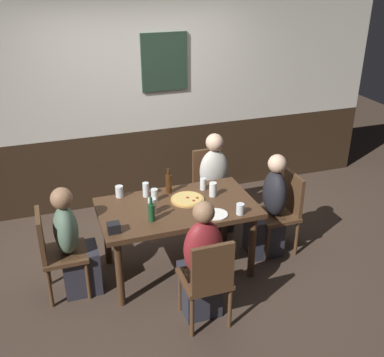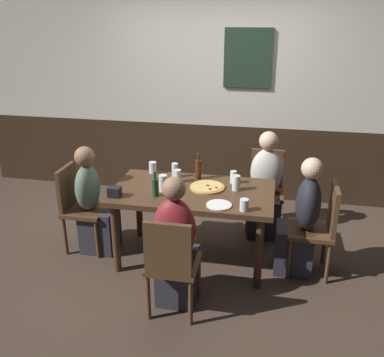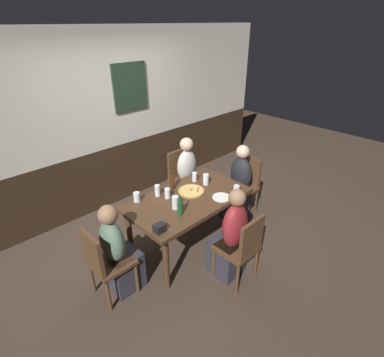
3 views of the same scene
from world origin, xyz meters
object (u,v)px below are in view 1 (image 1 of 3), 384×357
(tumbler_water, at_px, (240,210))
(person_head_east, at_px, (269,213))
(chair_head_east, at_px, (283,208))
(person_right_far, at_px, (215,189))
(pint_glass_stout, at_px, (203,184))
(beer_bottle_brown, at_px, (169,183))
(pint_glass_pale, at_px, (152,207))
(highball_clear, at_px, (154,195))
(person_mid_near, at_px, (201,268))
(pizza, at_px, (187,199))
(beer_glass_tall, at_px, (119,192))
(plate_white_large, at_px, (216,214))
(beer_bottle_green, at_px, (151,212))
(chair_right_far, at_px, (210,182))
(chair_mid_near, at_px, (208,278))
(dining_table, at_px, (177,214))
(chair_head_west, at_px, (55,249))
(beer_glass_half, at_px, (213,190))
(person_head_west, at_px, (74,249))
(tumbler_short, at_px, (146,191))
(condiment_caddy, at_px, (114,228))

(tumbler_water, bearing_deg, person_head_east, 34.15)
(chair_head_east, bearing_deg, person_right_far, 126.76)
(pint_glass_stout, distance_m, beer_bottle_brown, 0.36)
(tumbler_water, bearing_deg, pint_glass_pale, 160.67)
(highball_clear, bearing_deg, beer_bottle_brown, 34.33)
(person_mid_near, bearing_deg, pizza, 80.42)
(pizza, bearing_deg, beer_glass_tall, 154.80)
(tumbler_water, distance_m, plate_white_large, 0.23)
(beer_bottle_green, height_order, plate_white_large, beer_bottle_green)
(beer_glass_tall, bearing_deg, person_mid_near, -64.83)
(person_head_east, bearing_deg, chair_right_far, 112.21)
(chair_mid_near, relative_size, beer_bottle_green, 3.70)
(dining_table, bearing_deg, chair_head_west, 180.00)
(chair_right_far, relative_size, pint_glass_stout, 7.11)
(beer_bottle_green, bearing_deg, person_right_far, 42.07)
(person_right_far, relative_size, pint_glass_pale, 7.35)
(person_mid_near, xyz_separation_m, beer_glass_half, (0.40, 0.76, 0.33))
(chair_mid_near, height_order, person_head_west, person_head_west)
(pint_glass_stout, bearing_deg, dining_table, -145.09)
(chair_right_far, relative_size, plate_white_large, 4.01)
(dining_table, relative_size, chair_right_far, 1.71)
(chair_head_east, xyz_separation_m, beer_glass_tall, (-1.66, 0.36, 0.29))
(chair_mid_near, relative_size, tumbler_short, 6.03)
(chair_mid_near, height_order, condiment_caddy, chair_mid_near)
(pizza, bearing_deg, dining_table, -149.81)
(beer_glass_half, relative_size, tumbler_short, 0.99)
(person_right_far, height_order, tumbler_short, person_right_far)
(chair_mid_near, distance_m, beer_bottle_brown, 1.18)
(person_right_far, distance_m, plate_white_large, 1.07)
(beer_bottle_green, bearing_deg, chair_mid_near, -64.86)
(beer_bottle_green, bearing_deg, tumbler_water, -10.12)
(person_head_east, relative_size, pizza, 3.43)
(beer_glass_half, height_order, pint_glass_pale, pint_glass_pale)
(chair_mid_near, distance_m, person_head_east, 1.31)
(person_right_far, xyz_separation_m, pizza, (-0.54, -0.60, 0.27))
(person_head_east, xyz_separation_m, beer_bottle_brown, (-1.01, 0.29, 0.37))
(chair_right_far, distance_m, condiment_caddy, 1.75)
(beer_bottle_brown, bearing_deg, pint_glass_stout, -7.24)
(chair_mid_near, height_order, pint_glass_stout, chair_mid_near)
(tumbler_water, height_order, beer_bottle_brown, beer_bottle_brown)
(person_right_far, bearing_deg, person_head_west, -157.89)
(chair_head_west, relative_size, beer_glass_tall, 7.53)
(person_head_east, xyz_separation_m, pint_glass_stout, (-0.65, 0.25, 0.32))
(person_mid_near, height_order, person_head_east, person_mid_near)
(highball_clear, distance_m, condiment_caddy, 0.65)
(chair_head_west, height_order, tumbler_water, chair_head_west)
(condiment_caddy, bearing_deg, tumbler_short, 53.18)
(chair_right_far, distance_m, beer_glass_half, 0.86)
(dining_table, bearing_deg, pint_glass_stout, 34.91)
(plate_white_large, bearing_deg, condiment_caddy, 179.48)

